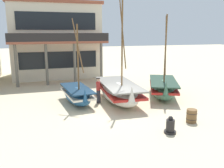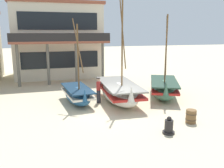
% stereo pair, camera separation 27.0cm
% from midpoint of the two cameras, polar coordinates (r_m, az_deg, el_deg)
% --- Properties ---
extents(ground_plane, '(120.00, 120.00, 0.00)m').
position_cam_midpoint_polar(ground_plane, '(14.51, 0.67, -6.22)').
color(ground_plane, beige).
extents(fishing_boat_near_left, '(1.81, 3.92, 5.45)m').
position_cam_midpoint_polar(fishing_boat_near_left, '(15.91, -8.73, -2.47)').
color(fishing_boat_near_left, '#23517A').
rests_on(fishing_boat_near_left, ground).
extents(fishing_boat_centre_large, '(2.38, 5.56, 7.31)m').
position_cam_midpoint_polar(fishing_boat_centre_large, '(16.01, 1.14, -1.79)').
color(fishing_boat_centre_large, silver).
rests_on(fishing_boat_centre_large, ground).
extents(fishing_boat_far_right, '(3.56, 4.92, 5.72)m').
position_cam_midpoint_polar(fishing_boat_far_right, '(17.57, 11.57, -0.87)').
color(fishing_boat_far_right, '#427056').
rests_on(fishing_boat_far_right, ground).
extents(fisherman_by_hull, '(0.34, 0.42, 1.68)m').
position_cam_midpoint_polar(fisherman_by_hull, '(15.74, -3.74, -1.60)').
color(fisherman_by_hull, '#33333D').
rests_on(fisherman_by_hull, ground).
extents(capstan_winch, '(0.56, 0.56, 0.83)m').
position_cam_midpoint_polar(capstan_winch, '(11.58, 12.98, -9.77)').
color(capstan_winch, black).
rests_on(capstan_winch, ground).
extents(wooden_barrel, '(0.56, 0.56, 0.70)m').
position_cam_midpoint_polar(wooden_barrel, '(13.15, 17.78, -7.21)').
color(wooden_barrel, brown).
rests_on(wooden_barrel, ground).
extents(harbor_building_main, '(8.93, 8.37, 7.47)m').
position_cam_midpoint_polar(harbor_building_main, '(26.36, -13.58, 10.11)').
color(harbor_building_main, beige).
rests_on(harbor_building_main, ground).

